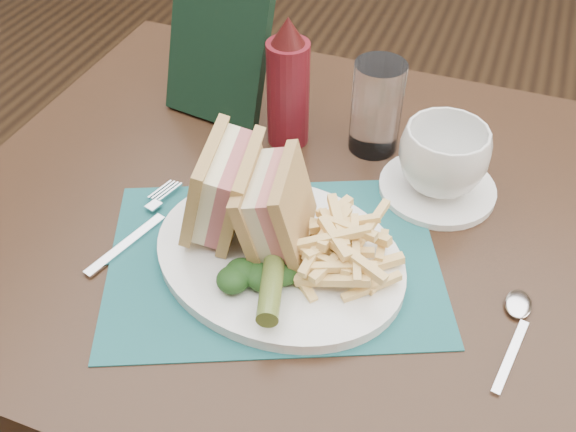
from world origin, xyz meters
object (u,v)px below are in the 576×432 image
at_px(sandwich_half_a, 205,184).
at_px(coffee_cup, 443,159).
at_px(placemat, 274,260).
at_px(ketchup_bottle, 288,82).
at_px(saucer, 437,188).
at_px(check_presenter, 219,34).
at_px(plate, 279,256).
at_px(sandwich_half_b, 257,205).
at_px(drinking_glass, 377,107).
at_px(table_main, 304,373).

relative_size(sandwich_half_a, coffee_cup, 1.05).
relative_size(placemat, coffee_cup, 3.42).
relative_size(placemat, ketchup_bottle, 2.04).
xyz_separation_m(sandwich_half_a, coffee_cup, (0.24, 0.17, -0.02)).
distance_m(saucer, check_presenter, 0.37).
relative_size(plate, sandwich_half_a, 2.57).
xyz_separation_m(placemat, sandwich_half_b, (-0.02, 0.01, 0.07)).
bearing_deg(drinking_glass, table_main, -105.40).
xyz_separation_m(saucer, check_presenter, (-0.34, 0.08, 0.12)).
distance_m(sandwich_half_a, drinking_glass, 0.27).
bearing_deg(sandwich_half_a, coffee_cup, 24.27).
distance_m(sandwich_half_b, saucer, 0.26).
bearing_deg(check_presenter, placemat, -46.49).
xyz_separation_m(sandwich_half_a, drinking_glass, (0.14, 0.23, -0.01)).
bearing_deg(sandwich_half_b, saucer, 35.42).
bearing_deg(sandwich_half_a, plate, -21.58).
xyz_separation_m(coffee_cup, ketchup_bottle, (-0.22, 0.04, 0.04)).
relative_size(placemat, sandwich_half_a, 3.26).
bearing_deg(saucer, sandwich_half_a, -145.10).
xyz_separation_m(sandwich_half_a, check_presenter, (-0.09, 0.25, 0.05)).
height_order(placemat, check_presenter, check_presenter).
bearing_deg(sandwich_half_b, drinking_glass, 63.38).
distance_m(placemat, saucer, 0.24).
height_order(plate, coffee_cup, coffee_cup).
bearing_deg(coffee_cup, ketchup_bottle, 170.21).
bearing_deg(table_main, coffee_cup, 31.15).
distance_m(coffee_cup, check_presenter, 0.35).
height_order(sandwich_half_b, ketchup_bottle, ketchup_bottle).
relative_size(sandwich_half_a, check_presenter, 0.46).
xyz_separation_m(plate, ketchup_bottle, (-0.07, 0.23, 0.08)).
relative_size(placemat, saucer, 2.53).
height_order(sandwich_half_a, check_presenter, check_presenter).
bearing_deg(ketchup_bottle, plate, -71.93).
bearing_deg(check_presenter, table_main, -32.08).
bearing_deg(table_main, sandwich_half_b, -108.47).
distance_m(plate, sandwich_half_a, 0.12).
height_order(table_main, sandwich_half_a, sandwich_half_a).
bearing_deg(ketchup_bottle, table_main, -59.20).
relative_size(sandwich_half_a, drinking_glass, 0.90).
bearing_deg(saucer, sandwich_half_b, -134.52).
distance_m(placemat, coffee_cup, 0.25).
bearing_deg(table_main, sandwich_half_a, -140.12).
distance_m(sandwich_half_a, saucer, 0.31).
xyz_separation_m(plate, sandwich_half_b, (-0.03, 0.01, 0.06)).
height_order(placemat, drinking_glass, drinking_glass).
distance_m(plate, coffee_cup, 0.24).
xyz_separation_m(table_main, check_presenter, (-0.19, 0.17, 0.50)).
xyz_separation_m(saucer, ketchup_bottle, (-0.22, 0.04, 0.09)).
bearing_deg(sandwich_half_a, table_main, 29.25).
relative_size(table_main, plate, 3.00).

